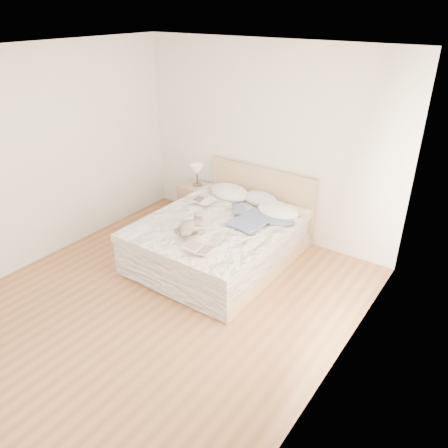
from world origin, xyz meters
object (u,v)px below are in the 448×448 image
at_px(nightstand, 196,202).
at_px(teddy_bear, 188,231).
at_px(bed, 222,238).
at_px(table_lamp, 197,171).
at_px(childrens_book, 200,249).
at_px(photo_book, 203,201).

xyz_separation_m(nightstand, teddy_bear, (0.97, -1.37, 0.37)).
distance_m(bed, table_lamp, 1.39).
height_order(table_lamp, teddy_bear, table_lamp).
bearing_deg(table_lamp, nightstand, -115.74).
relative_size(childrens_book, teddy_bear, 1.04).
relative_size(nightstand, teddy_bear, 1.65).
bearing_deg(teddy_bear, nightstand, 134.82).
relative_size(bed, table_lamp, 6.51).
relative_size(nightstand, table_lamp, 1.70).
height_order(bed, nightstand, bed).
bearing_deg(table_lamp, photo_book, -45.96).
relative_size(bed, teddy_bear, 6.31).
bearing_deg(photo_book, teddy_bear, -77.86).
distance_m(bed, teddy_bear, 0.69).
xyz_separation_m(photo_book, teddy_bear, (0.41, -0.84, 0.02)).
distance_m(childrens_book, teddy_bear, 0.41).
bearing_deg(childrens_book, bed, 104.00).
height_order(table_lamp, photo_book, table_lamp).
distance_m(bed, photo_book, 0.63).
bearing_deg(childrens_book, teddy_bear, 143.78).
xyz_separation_m(nightstand, childrens_book, (1.32, -1.58, 0.35)).
bearing_deg(childrens_book, nightstand, 124.86).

